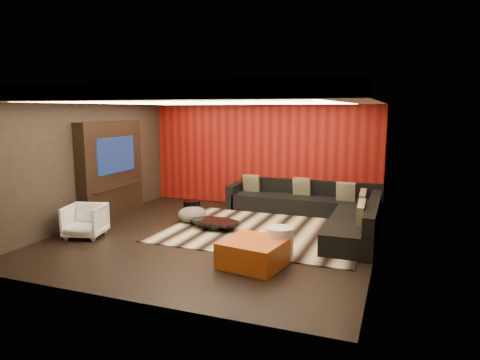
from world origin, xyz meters
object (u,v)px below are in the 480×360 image
at_px(white_side_table, 280,243).
at_px(orange_ottoman, 254,253).
at_px(drum_stool, 192,210).
at_px(armchair, 85,221).
at_px(sectional_sofa, 321,210).
at_px(coffee_table, 215,225).

bearing_deg(white_side_table, orange_ottoman, -128.65).
bearing_deg(drum_stool, armchair, -126.99).
xyz_separation_m(white_side_table, sectional_sofa, (0.20, 2.66, -0.01)).
bearing_deg(sectional_sofa, armchair, -145.86).
height_order(coffee_table, drum_stool, drum_stool).
xyz_separation_m(coffee_table, sectional_sofa, (1.92, 1.43, 0.15)).
xyz_separation_m(drum_stool, sectional_sofa, (2.71, 0.94, 0.03)).
height_order(armchair, sectional_sofa, sectional_sofa).
bearing_deg(sectional_sofa, drum_stool, -160.87).
relative_size(drum_stool, white_side_table, 0.79).
height_order(coffee_table, sectional_sofa, sectional_sofa).
relative_size(orange_ottoman, sectional_sofa, 0.25).
xyz_separation_m(white_side_table, armchair, (-3.89, -0.11, 0.05)).
bearing_deg(sectional_sofa, coffee_table, -143.23).
distance_m(coffee_table, drum_stool, 0.94).
bearing_deg(orange_ottoman, drum_stool, 135.83).
xyz_separation_m(drum_stool, white_side_table, (2.51, -1.72, 0.04)).
bearing_deg(orange_ottoman, coffee_table, 130.60).
distance_m(coffee_table, white_side_table, 2.12).
relative_size(coffee_table, orange_ottoman, 1.16).
relative_size(white_side_table, sectional_sofa, 0.15).
distance_m(drum_stool, armchair, 2.30).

